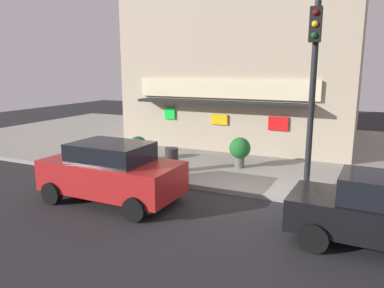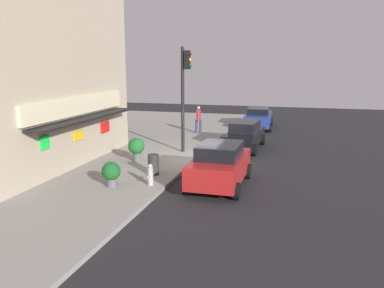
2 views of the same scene
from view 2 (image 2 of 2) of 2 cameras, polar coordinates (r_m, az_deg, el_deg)
ground_plane at (r=20.25m, az=0.57°, el=-2.52°), size 53.41×53.41×0.00m
sidewalk at (r=23.00m, az=-16.49°, el=-1.09°), size 35.61×13.97×0.16m
traffic_light at (r=21.30m, az=-1.07°, el=8.24°), size 0.32×0.58×5.55m
fire_hydrant at (r=15.93m, az=-5.92°, el=-4.36°), size 0.46×0.22×0.86m
trash_can at (r=17.38m, az=-5.48°, el=-2.91°), size 0.48×0.48×0.89m
pedestrian at (r=27.35m, az=0.93°, el=3.64°), size 0.53×0.45×1.83m
potted_plant_by_doorway at (r=19.76m, az=-7.87°, el=-0.45°), size 0.80×0.80×1.15m
potted_plant_by_window at (r=15.92m, az=-11.37°, el=-3.97°), size 0.73×0.73×0.99m
parked_car_blue at (r=30.72m, az=9.39°, el=3.73°), size 4.50×2.21×1.55m
parked_car_black at (r=23.24m, az=7.47°, el=1.30°), size 4.52×2.06×1.61m
parked_car_red at (r=16.15m, az=3.94°, el=-2.94°), size 4.08×2.13×1.74m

